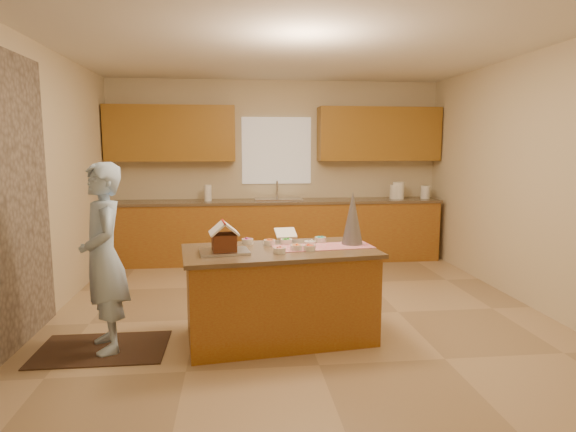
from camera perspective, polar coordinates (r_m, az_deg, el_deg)
The scene contains 27 objects.
floor at distance 5.03m, azimuth 1.41°, elevation -11.67°, with size 5.50×5.50×0.00m, color tan.
ceiling at distance 4.84m, azimuth 1.53°, elevation 20.03°, with size 5.50×5.50×0.00m, color silver.
wall_back at distance 7.47m, azimuth -1.38°, elevation 5.40°, with size 5.50×5.50×0.00m, color beige.
wall_front at distance 2.07m, azimuth 11.75°, elevation -1.73°, with size 5.50×5.50×0.00m, color beige.
wall_left at distance 5.06m, azimuth -27.91°, elevation 3.20°, with size 5.50×5.50×0.00m, color beige.
wall_right at distance 5.65m, azimuth 27.52°, elevation 3.64°, with size 5.50×5.50×0.00m, color beige.
window_curtain at distance 7.44m, azimuth -1.37°, elevation 7.70°, with size 1.05×0.03×1.00m, color white.
back_counter_base at distance 7.28m, azimuth -1.15°, elevation -1.89°, with size 4.80×0.60×0.88m, color olive.
back_counter_top at distance 7.21m, azimuth -1.16°, elevation 1.71°, with size 4.85×0.63×0.04m, color brown.
upper_cabinet_left at distance 7.32m, azimuth -13.62°, elevation 9.43°, with size 1.85×0.35×0.80m, color #9D6521.
upper_cabinet_right at distance 7.58m, azimuth 10.64°, elevation 9.46°, with size 1.85×0.35×0.80m, color #9D6521.
sink at distance 7.21m, azimuth -1.16°, elevation 1.64°, with size 0.70×0.45×0.12m, color silver.
faucet at distance 7.37m, azimuth -1.29°, elevation 3.10°, with size 0.03×0.03×0.28m, color silver.
island_base at distance 4.35m, azimuth -0.99°, elevation -9.40°, with size 1.60×0.80×0.78m, color olive.
island_top at distance 4.25m, azimuth -1.00°, elevation -4.15°, with size 1.67×0.87×0.04m, color brown.
table_runner at distance 4.35m, azimuth 4.15°, elevation -3.62°, with size 0.89×0.32×0.01m, color red.
baking_tray at distance 4.12m, azimuth -7.52°, elevation -4.18°, with size 0.41×0.30×0.02m, color silver.
cookbook at distance 4.58m, azimuth -0.29°, elevation -2.01°, with size 0.19×0.02×0.16m, color white.
tinsel_tree at distance 4.44m, azimuth 7.61°, elevation -0.26°, with size 0.19×0.19×0.49m, color #B0B1BC.
rug at distance 4.53m, azimuth -21.01°, elevation -14.40°, with size 1.06×0.69×0.01m, color black.
boy at distance 4.29m, azimuth -20.89°, elevation -4.60°, with size 0.57×0.38×1.57m, color #ADCFF6.
canister_a at distance 7.57m, azimuth 12.49°, elevation 2.80°, with size 0.16×0.16×0.22m, color white.
canister_b at distance 7.59m, azimuth 12.87°, elevation 2.95°, with size 0.18×0.18×0.26m, color white.
canister_c at distance 7.74m, azimuth 15.85°, elevation 2.72°, with size 0.14×0.14×0.20m, color white.
paper_towel at distance 7.18m, azimuth -9.42°, elevation 2.69°, with size 0.11×0.11×0.24m, color white.
gingerbread_house at distance 4.10m, azimuth -7.54°, elevation -2.76°, with size 0.27×0.28×0.25m.
candy_bowls at distance 4.33m, azimuth 0.22°, elevation -3.35°, with size 0.79×0.54×0.05m.
Camera 1 is at (-0.64, -4.69, 1.70)m, focal length 30.18 mm.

